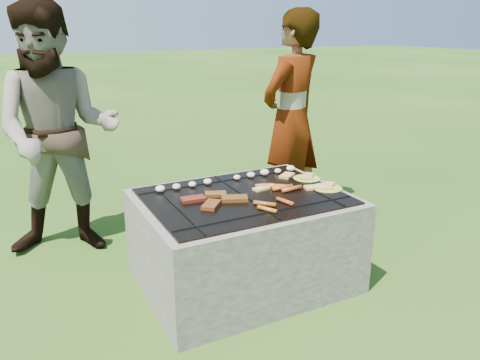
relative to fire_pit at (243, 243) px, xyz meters
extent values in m
plane|color=#234511|center=(0.00, 0.00, -0.28)|extent=(60.00, 60.00, 0.00)
cube|color=gray|center=(0.00, 0.41, 0.02)|extent=(1.30, 0.18, 0.60)
cube|color=gray|center=(0.00, -0.41, 0.02)|extent=(1.30, 0.18, 0.60)
cube|color=gray|center=(-0.56, 0.00, 0.02)|extent=(0.18, 0.64, 0.60)
cube|color=gray|center=(0.56, 0.00, 0.02)|extent=(0.18, 0.64, 0.60)
cube|color=black|center=(0.00, 0.00, -0.04)|extent=(0.94, 0.64, 0.48)
sphere|color=#FF5914|center=(0.00, 0.00, 0.18)|extent=(0.10, 0.10, 0.10)
cube|color=black|center=(0.00, 0.00, 0.32)|extent=(1.20, 0.90, 0.01)
cylinder|color=black|center=(-0.45, 0.00, 0.33)|extent=(0.01, 0.88, 0.01)
cylinder|color=black|center=(0.00, 0.00, 0.33)|extent=(0.01, 0.88, 0.01)
cylinder|color=black|center=(0.45, 0.00, 0.33)|extent=(0.01, 0.88, 0.01)
cylinder|color=black|center=(0.00, -0.32, 0.33)|extent=(1.18, 0.01, 0.01)
cylinder|color=black|center=(0.00, 0.32, 0.33)|extent=(1.18, 0.01, 0.01)
ellipsoid|color=white|center=(-0.45, 0.30, 0.35)|extent=(0.06, 0.06, 0.04)
ellipsoid|color=beige|center=(-0.34, 0.30, 0.35)|extent=(0.06, 0.06, 0.04)
ellipsoid|color=white|center=(-0.23, 0.30, 0.35)|extent=(0.05, 0.05, 0.04)
ellipsoid|color=#F0E3CC|center=(-0.12, 0.30, 0.35)|extent=(0.06, 0.06, 0.04)
ellipsoid|color=white|center=(0.11, 0.30, 0.35)|extent=(0.05, 0.05, 0.03)
ellipsoid|color=#F2E7CD|center=(0.22, 0.30, 0.35)|extent=(0.06, 0.06, 0.04)
ellipsoid|color=#EDE6C9|center=(0.33, 0.30, 0.35)|extent=(0.06, 0.06, 0.05)
ellipsoid|color=white|center=(0.44, 0.30, 0.35)|extent=(0.05, 0.05, 0.03)
ellipsoid|color=white|center=(0.55, 0.30, 0.35)|extent=(0.06, 0.06, 0.04)
cube|color=maroon|center=(-0.32, 0.06, 0.34)|extent=(0.15, 0.10, 0.02)
cube|color=#A05F1D|center=(-0.16, 0.08, 0.34)|extent=(0.15, 0.12, 0.02)
cube|color=#9B481C|center=(-0.26, -0.08, 0.34)|extent=(0.16, 0.16, 0.02)
cube|color=brown|center=(-0.09, -0.05, 0.34)|extent=(0.18, 0.15, 0.02)
cylinder|color=orange|center=(0.20, 0.08, 0.34)|extent=(0.13, 0.05, 0.02)
cylinder|color=orange|center=(0.24, 0.03, 0.34)|extent=(0.15, 0.11, 0.03)
cylinder|color=orange|center=(0.28, -0.02, 0.34)|extent=(0.15, 0.03, 0.03)
cylinder|color=red|center=(0.32, -0.07, 0.34)|extent=(0.16, 0.04, 0.03)
cylinder|color=#C16D1F|center=(0.03, -0.22, 0.34)|extent=(0.11, 0.12, 0.03)
cylinder|color=#C34F20|center=(0.16, -0.24, 0.34)|extent=(0.06, 0.13, 0.02)
cylinder|color=#BA7A1E|center=(0.00, -0.30, 0.34)|extent=(0.08, 0.12, 0.02)
cube|color=#FBCE80|center=(0.15, 0.04, 0.34)|extent=(0.11, 0.08, 0.01)
cube|color=#F1C17B|center=(0.47, -0.10, 0.34)|extent=(0.14, 0.10, 0.02)
cube|color=tan|center=(0.45, 0.20, 0.34)|extent=(0.14, 0.13, 0.02)
cylinder|color=#FFFB3C|center=(0.56, 0.11, 0.32)|extent=(0.19, 0.19, 0.01)
cube|color=#E5AC75|center=(0.54, 0.09, 0.34)|extent=(0.09, 0.07, 0.01)
cube|color=#E2A374|center=(0.59, 0.13, 0.34)|extent=(0.11, 0.11, 0.02)
cylinder|color=yellow|center=(0.56, -0.12, 0.32)|extent=(0.21, 0.21, 0.01)
cube|color=tan|center=(0.54, -0.14, 0.34)|extent=(0.09, 0.08, 0.01)
cube|color=tan|center=(0.59, -0.10, 0.34)|extent=(0.12, 0.11, 0.02)
imported|color=gray|center=(0.88, 0.82, 0.60)|extent=(0.76, 0.63, 1.77)
imported|color=gray|center=(-0.95, 1.02, 0.62)|extent=(1.05, 0.92, 1.81)
camera|label=1|loc=(-1.29, -2.47, 1.35)|focal=35.00mm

